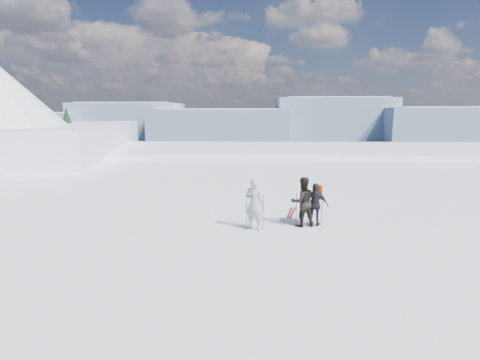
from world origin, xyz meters
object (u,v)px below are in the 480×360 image
(skier_dark, at_px, (302,202))
(skier_pack, at_px, (315,205))
(skier_grey, at_px, (254,204))
(skis_loose, at_px, (291,212))

(skier_dark, distance_m, skier_pack, 0.53)
(skier_grey, distance_m, skier_dark, 1.88)
(skier_dark, xyz_separation_m, skis_loose, (-0.20, 1.93, -0.94))
(skier_dark, xyz_separation_m, skier_pack, (0.51, 0.09, -0.12))
(skier_grey, bearing_deg, skier_dark, -141.49)
(skier_grey, xyz_separation_m, skier_dark, (1.82, 0.46, -0.03))
(skis_loose, bearing_deg, skier_grey, -124.06)
(skier_dark, bearing_deg, skier_grey, -0.82)
(skier_grey, distance_m, skier_pack, 2.40)
(skier_pack, bearing_deg, skis_loose, -45.24)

